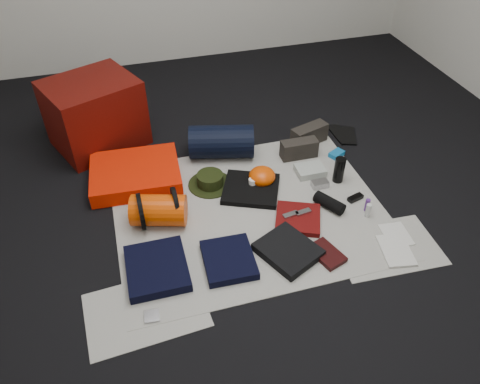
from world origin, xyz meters
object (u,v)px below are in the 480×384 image
object	(u,v)px
navy_duffel	(221,142)
water_bottle	(339,170)
red_cabinet	(95,114)
sleeping_pad	(136,174)
paperback_book	(326,254)
compact_camera	(320,184)
stuff_sack	(159,210)

from	to	relation	value
navy_duffel	water_bottle	size ratio (longest dim) A/B	2.52
red_cabinet	sleeping_pad	world-z (taller)	red_cabinet
water_bottle	paperback_book	world-z (taller)	water_bottle
water_bottle	compact_camera	distance (m)	0.16
water_bottle	paperback_book	size ratio (longest dim) A/B	0.87
water_bottle	compact_camera	xyz separation A→B (m)	(-0.14, -0.03, -0.07)
compact_camera	navy_duffel	bearing A→B (deg)	136.12
sleeping_pad	paperback_book	world-z (taller)	sleeping_pad
compact_camera	paperback_book	xyz separation A→B (m)	(-0.20, -0.56, -0.01)
compact_camera	stuff_sack	bearing A→B (deg)	-177.52
red_cabinet	compact_camera	bearing A→B (deg)	-57.87
stuff_sack	water_bottle	bearing A→B (deg)	3.24
stuff_sack	navy_duffel	distance (m)	0.75
red_cabinet	compact_camera	world-z (taller)	red_cabinet
red_cabinet	compact_camera	size ratio (longest dim) A/B	5.45
water_bottle	compact_camera	bearing A→B (deg)	-169.02
red_cabinet	compact_camera	distance (m)	1.62
red_cabinet	paperback_book	distance (m)	1.86
sleeping_pad	navy_duffel	distance (m)	0.62
navy_duffel	compact_camera	size ratio (longest dim) A/B	4.11
stuff_sack	navy_duffel	bearing A→B (deg)	46.67
sleeping_pad	stuff_sack	xyz separation A→B (m)	(0.09, -0.44, 0.04)
stuff_sack	red_cabinet	bearing A→B (deg)	106.73
red_cabinet	navy_duffel	world-z (taller)	red_cabinet
red_cabinet	paperback_book	xyz separation A→B (m)	(1.12, -1.47, -0.22)
paperback_book	compact_camera	bearing A→B (deg)	51.11
red_cabinet	stuff_sack	xyz separation A→B (m)	(0.29, -0.95, -0.14)
stuff_sack	navy_duffel	size ratio (longest dim) A/B	0.72
stuff_sack	compact_camera	distance (m)	1.04
sleeping_pad	water_bottle	distance (m)	1.32
red_cabinet	water_bottle	distance (m)	1.72
sleeping_pad	water_bottle	bearing A→B (deg)	-16.22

